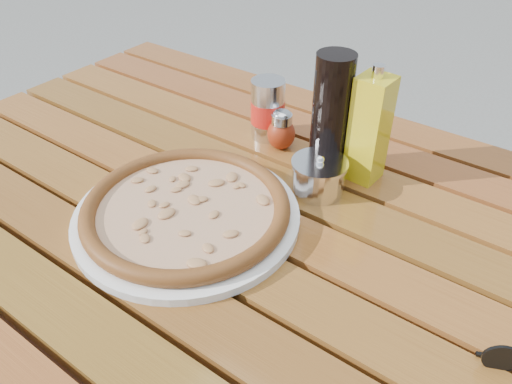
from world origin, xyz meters
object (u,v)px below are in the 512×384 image
Objects in this scene: pizza at (186,208)px; oregano_shaker at (332,154)px; pepper_shaker at (281,130)px; table at (249,247)px; dark_bottle at (331,116)px; soda_can at (268,110)px; plate at (187,216)px; parmesan_tin at (319,176)px; olive_oil_cruet at (369,129)px.

oregano_shaker is at bearing 64.66° from pizza.
oregano_shaker is (0.12, -0.02, 0.00)m from pepper_shaker.
pizza is (-0.07, -0.07, 0.10)m from table.
dark_bottle is 1.83× the size of soda_can.
soda_can is at bearing 99.10° from pizza.
plate is 1.64× the size of dark_bottle.
oregano_shaker is (0.12, 0.25, 0.02)m from pizza.
pepper_shaker reaches higher than parmesan_tin.
oregano_shaker is 0.68× the size of soda_can.
soda_can is at bearing 117.99° from table.
pepper_shaker is at bearing 171.38° from dark_bottle.
pepper_shaker is 0.79× the size of parmesan_tin.
pizza is 0.33m from olive_oil_cruet.
parmesan_tin is (0.01, -0.06, -0.01)m from oregano_shaker.
plate is 0.02m from pizza.
table is 17.07× the size of oregano_shaker.
soda_can is at bearing 156.08° from pepper_shaker.
olive_oil_cruet is 2.03× the size of parmesan_tin.
table is 0.13m from plate.
dark_bottle reaches higher than olive_oil_cruet.
oregano_shaker is 0.08m from olive_oil_cruet.
parmesan_tin is at bearing -81.45° from oregano_shaker.
dark_bottle is (0.11, -0.02, 0.07)m from pepper_shaker.
soda_can reaches higher than pepper_shaker.
pepper_shaker is (-0.00, 0.27, 0.02)m from pizza.
soda_can is (-0.05, 0.02, 0.02)m from pepper_shaker.
table is at bearing -105.40° from oregano_shaker.
oregano_shaker is 0.39× the size of olive_oil_cruet.
pizza is at bearing -122.10° from olive_oil_cruet.
olive_oil_cruet reaches higher than parmesan_tin.
oregano_shaker reaches higher than table.
oregano_shaker is at bearing -157.69° from olive_oil_cruet.
soda_can is 0.57× the size of olive_oil_cruet.
olive_oil_cruet is at bearing 22.31° from oregano_shaker.
plate is 4.39× the size of oregano_shaker.
soda_can reaches higher than pizza.
parmesan_tin is (0.18, -0.10, -0.03)m from soda_can.
soda_can is 0.22m from olive_oil_cruet.
oregano_shaker is at bearing 74.60° from table.
dark_bottle is at bearing -161.11° from olive_oil_cruet.
pizza is 1.86× the size of dark_bottle.
olive_oil_cruet is at bearing 63.22° from table.
plate is at bearing -113.35° from dark_bottle.
pizza is at bearing 135.00° from plate.
plate is 3.00× the size of soda_can.
soda_can is at bearing 167.43° from oregano_shaker.
pepper_shaker is 0.68× the size of soda_can.
pepper_shaker is (-0.00, 0.27, 0.03)m from plate.
parmesan_tin is (0.13, 0.19, 0.01)m from pizza.
table is 0.28m from soda_can.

